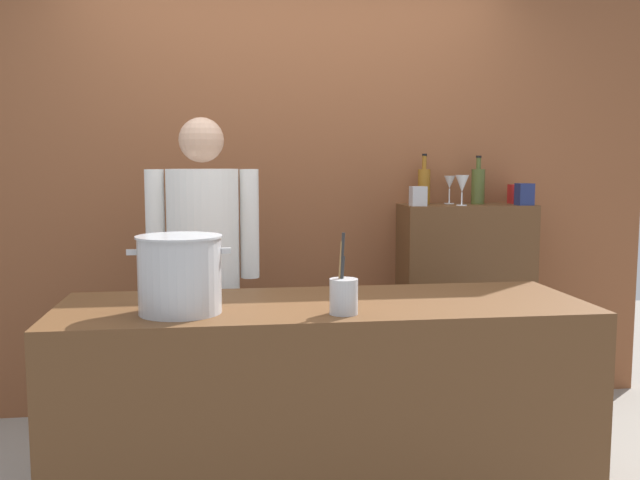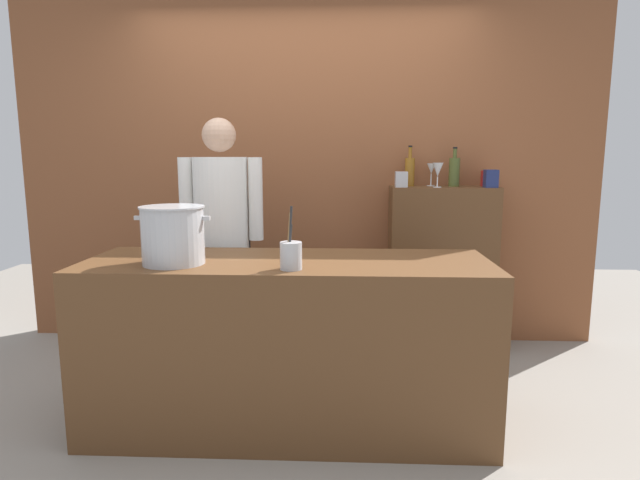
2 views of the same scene
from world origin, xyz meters
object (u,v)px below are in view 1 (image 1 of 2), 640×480
stockpot_large (180,274)px  wine_glass_wide (462,185)px  spice_tin_navy (524,194)px  wine_glass_short (450,184)px  wine_bottle_amber (424,185)px  chef (204,265)px  spice_tin_silver (418,196)px  wine_bottle_olive (478,186)px  spice_tin_red (515,194)px  utensil_crock (344,295)px

stockpot_large → wine_glass_wide: 1.94m
spice_tin_navy → wine_glass_short: bearing=154.8°
stockpot_large → wine_bottle_amber: 1.92m
chef → spice_tin_silver: (1.18, 0.46, 0.30)m
wine_bottle_olive → wine_glass_wide: size_ratio=1.63×
spice_tin_silver → wine_bottle_olive: bearing=16.1°
wine_glass_wide → wine_glass_short: (-0.02, 0.17, 0.00)m
spice_tin_red → utensil_crock: bearing=-131.3°
utensil_crock → spice_tin_navy: spice_tin_navy is taller
wine_glass_wide → spice_tin_silver: size_ratio=1.58×
chef → spice_tin_navy: (1.80, 0.44, 0.31)m
wine_bottle_olive → wine_glass_wide: bearing=-138.8°
stockpot_large → wine_glass_short: size_ratio=2.26×
utensil_crock → wine_glass_short: bearing=59.1°
stockpot_large → wine_bottle_amber: bearing=46.0°
utensil_crock → wine_glass_short: (0.89, 1.48, 0.36)m
wine_bottle_amber → wine_glass_wide: size_ratio=1.70×
wine_glass_short → wine_bottle_olive: bearing=-16.7°
wine_bottle_olive → chef: bearing=-160.0°
stockpot_large → wine_bottle_olive: bearing=39.2°
wine_bottle_amber → spice_tin_red: 0.56m
utensil_crock → wine_bottle_olive: size_ratio=1.05×
wine_bottle_amber → spice_tin_silver: 0.17m
stockpot_large → spice_tin_silver: size_ratio=3.42×
spice_tin_navy → spice_tin_silver: bearing=178.1°
wine_bottle_olive → utensil_crock: bearing=-126.0°
wine_bottle_olive → wine_bottle_amber: (-0.32, 0.03, 0.00)m
spice_tin_red → spice_tin_silver: spice_tin_red is taller
wine_glass_short → spice_tin_red: bearing=-3.0°
spice_tin_red → chef: bearing=-161.7°
stockpot_large → wine_bottle_olive: (1.63, 1.33, 0.27)m
wine_bottle_olive → spice_tin_silver: bearing=-163.9°
spice_tin_silver → utensil_crock: bearing=-116.2°
wine_bottle_amber → spice_tin_silver: wine_bottle_amber is taller
wine_bottle_olive → wine_bottle_amber: wine_bottle_amber is taller
stockpot_large → wine_glass_short: 2.04m
wine_glass_wide → spice_tin_red: wine_glass_wide is taller
chef → stockpot_large: bearing=84.3°
spice_tin_red → spice_tin_silver: (-0.63, -0.14, -0.00)m
wine_bottle_amber → spice_tin_navy: wine_bottle_amber is taller
wine_glass_short → spice_tin_silver: bearing=-145.8°
chef → wine_bottle_olive: chef is taller
chef → wine_bottle_olive: (1.57, 0.57, 0.35)m
wine_bottle_olive → wine_glass_short: 0.16m
wine_bottle_olive → stockpot_large: bearing=-140.8°
wine_glass_wide → wine_glass_short: wine_glass_wide is taller
wine_bottle_olive → wine_glass_short: wine_bottle_olive is taller
chef → wine_bottle_amber: chef is taller
chef → spice_tin_silver: chef is taller
wine_bottle_amber → wine_glass_short: 0.16m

